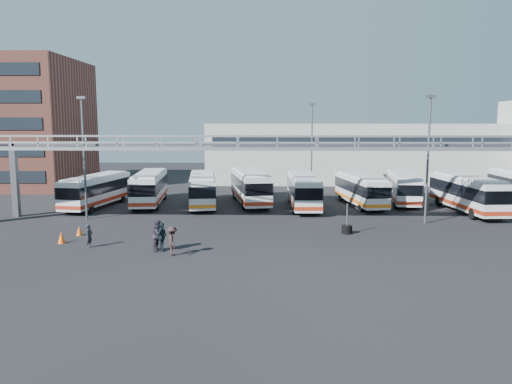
{
  "coord_description": "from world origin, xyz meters",
  "views": [
    {
      "loc": [
        -0.48,
        -32.96,
        7.95
      ],
      "look_at": [
        -1.64,
        6.0,
        2.63
      ],
      "focal_mm": 35.0,
      "sensor_mm": 36.0,
      "label": 1
    }
  ],
  "objects_px": {
    "pedestrian_a": "(89,236)",
    "pedestrian_d": "(162,237)",
    "bus_1": "(96,190)",
    "pedestrian_b": "(159,235)",
    "bus_8": "(467,192)",
    "bus_6": "(361,189)",
    "tire_stack": "(347,229)",
    "bus_2": "(150,187)",
    "pedestrian_c": "(172,241)",
    "bus_3": "(202,189)",
    "cone_right": "(79,231)",
    "bus_4": "(250,185)",
    "light_pole_mid": "(428,152)",
    "bus_5": "(303,190)",
    "light_pole_back": "(312,145)",
    "cone_left": "(61,237)",
    "bus_7": "(403,187)",
    "light_pole_left": "(84,151)"
  },
  "relations": [
    {
      "from": "bus_3",
      "to": "pedestrian_d",
      "type": "height_order",
      "value": "bus_3"
    },
    {
      "from": "bus_4",
      "to": "pedestrian_c",
      "type": "xyz_separation_m",
      "value": [
        -3.89,
        -20.01,
        -0.96
      ]
    },
    {
      "from": "pedestrian_b",
      "to": "tire_stack",
      "type": "xyz_separation_m",
      "value": [
        12.66,
        5.32,
        -0.61
      ]
    },
    {
      "from": "bus_4",
      "to": "bus_1",
      "type": "bearing_deg",
      "value": 178.71
    },
    {
      "from": "bus_2",
      "to": "pedestrian_c",
      "type": "height_order",
      "value": "bus_2"
    },
    {
      "from": "bus_6",
      "to": "tire_stack",
      "type": "bearing_deg",
      "value": -112.92
    },
    {
      "from": "bus_2",
      "to": "bus_8",
      "type": "bearing_deg",
      "value": -12.92
    },
    {
      "from": "pedestrian_a",
      "to": "pedestrian_d",
      "type": "height_order",
      "value": "pedestrian_d"
    },
    {
      "from": "bus_8",
      "to": "pedestrian_b",
      "type": "distance_m",
      "value": 28.82
    },
    {
      "from": "light_pole_mid",
      "to": "bus_6",
      "type": "relative_size",
      "value": 1.0
    },
    {
      "from": "bus_1",
      "to": "bus_4",
      "type": "height_order",
      "value": "bus_4"
    },
    {
      "from": "bus_3",
      "to": "pedestrian_a",
      "type": "bearing_deg",
      "value": -114.83
    },
    {
      "from": "bus_2",
      "to": "pedestrian_d",
      "type": "distance_m",
      "value": 19.01
    },
    {
      "from": "bus_2",
      "to": "bus_6",
      "type": "height_order",
      "value": "bus_2"
    },
    {
      "from": "bus_3",
      "to": "bus_6",
      "type": "relative_size",
      "value": 1.03
    },
    {
      "from": "light_pole_left",
      "to": "bus_5",
      "type": "xyz_separation_m",
      "value": [
        18.63,
        6.17,
        -3.95
      ]
    },
    {
      "from": "tire_stack",
      "to": "cone_left",
      "type": "bearing_deg",
      "value": -169.72
    },
    {
      "from": "pedestrian_c",
      "to": "cone_left",
      "type": "relative_size",
      "value": 2.31
    },
    {
      "from": "pedestrian_a",
      "to": "pedestrian_b",
      "type": "bearing_deg",
      "value": -88.62
    },
    {
      "from": "pedestrian_d",
      "to": "bus_8",
      "type": "bearing_deg",
      "value": -41.56
    },
    {
      "from": "bus_4",
      "to": "light_pole_back",
      "type": "bearing_deg",
      "value": 28.88
    },
    {
      "from": "pedestrian_b",
      "to": "cone_right",
      "type": "xyz_separation_m",
      "value": [
        -6.69,
        4.12,
        -0.63
      ]
    },
    {
      "from": "cone_right",
      "to": "light_pole_back",
      "type": "bearing_deg",
      "value": 47.95
    },
    {
      "from": "bus_6",
      "to": "pedestrian_a",
      "type": "xyz_separation_m",
      "value": [
        -20.57,
        -17.27,
        -0.91
      ]
    },
    {
      "from": "light_pole_back",
      "to": "bus_7",
      "type": "distance_m",
      "value": 10.81
    },
    {
      "from": "light_pole_back",
      "to": "bus_2",
      "type": "distance_m",
      "value": 18.07
    },
    {
      "from": "light_pole_back",
      "to": "tire_stack",
      "type": "distance_m",
      "value": 19.8
    },
    {
      "from": "pedestrian_c",
      "to": "tire_stack",
      "type": "height_order",
      "value": "tire_stack"
    },
    {
      "from": "bus_4",
      "to": "bus_6",
      "type": "distance_m",
      "value": 10.91
    },
    {
      "from": "bus_4",
      "to": "bus_6",
      "type": "height_order",
      "value": "bus_4"
    },
    {
      "from": "pedestrian_c",
      "to": "light_pole_mid",
      "type": "bearing_deg",
      "value": -78.7
    },
    {
      "from": "bus_1",
      "to": "pedestrian_b",
      "type": "distance_m",
      "value": 18.96
    },
    {
      "from": "light_pole_mid",
      "to": "bus_5",
      "type": "height_order",
      "value": "light_pole_mid"
    },
    {
      "from": "bus_4",
      "to": "bus_3",
      "type": "bearing_deg",
      "value": -172.4
    },
    {
      "from": "bus_2",
      "to": "bus_3",
      "type": "relative_size",
      "value": 1.03
    },
    {
      "from": "light_pole_mid",
      "to": "bus_1",
      "type": "xyz_separation_m",
      "value": [
        -29.21,
        6.96,
        -4.01
      ]
    },
    {
      "from": "bus_2",
      "to": "pedestrian_d",
      "type": "bearing_deg",
      "value": -80.27
    },
    {
      "from": "bus_8",
      "to": "pedestrian_a",
      "type": "xyz_separation_m",
      "value": [
        -29.55,
        -13.85,
        -1.07
      ]
    },
    {
      "from": "bus_1",
      "to": "pedestrian_c",
      "type": "distance_m",
      "value": 20.54
    },
    {
      "from": "bus_5",
      "to": "pedestrian_a",
      "type": "distance_m",
      "value": 21.73
    },
    {
      "from": "bus_6",
      "to": "bus_2",
      "type": "bearing_deg",
      "value": 170.93
    },
    {
      "from": "bus_6",
      "to": "cone_left",
      "type": "distance_m",
      "value": 28.06
    },
    {
      "from": "bus_3",
      "to": "bus_5",
      "type": "bearing_deg",
      "value": -12.18
    },
    {
      "from": "bus_7",
      "to": "pedestrian_d",
      "type": "height_order",
      "value": "bus_7"
    },
    {
      "from": "cone_right",
      "to": "bus_1",
      "type": "bearing_deg",
      "value": 103.66
    },
    {
      "from": "bus_4",
      "to": "bus_7",
      "type": "bearing_deg",
      "value": -8.15
    },
    {
      "from": "bus_8",
      "to": "cone_right",
      "type": "bearing_deg",
      "value": -166.23
    },
    {
      "from": "light_pole_mid",
      "to": "bus_8",
      "type": "bearing_deg",
      "value": 44.55
    },
    {
      "from": "bus_5",
      "to": "pedestrian_a",
      "type": "height_order",
      "value": "bus_5"
    },
    {
      "from": "bus_2",
      "to": "pedestrian_d",
      "type": "relative_size",
      "value": 5.93
    }
  ]
}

